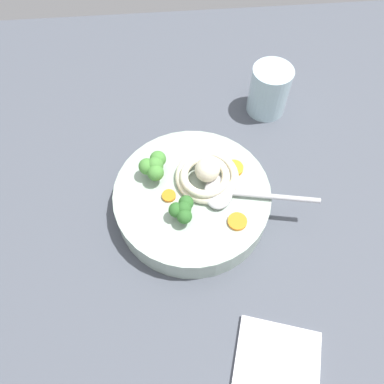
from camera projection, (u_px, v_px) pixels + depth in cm
name	position (u px, v px, depth cm)	size (l,w,h in cm)	color
table_slab	(213.00, 193.00, 65.69)	(99.42, 99.42, 3.86)	#474C56
soup_bowl	(192.00, 200.00, 59.81)	(24.44, 24.44, 4.93)	#9EB2A3
noodle_pile	(207.00, 175.00, 57.77)	(10.94, 10.73, 4.40)	beige
soup_spoon	(229.00, 193.00, 56.78)	(6.72, 17.53, 1.60)	#B7B7BC
broccoli_floret_near_spoon	(183.00, 210.00, 53.75)	(4.34, 3.73, 3.43)	#7A9E60
broccoli_floret_front	(154.00, 166.00, 57.28)	(5.01, 4.31, 3.96)	#7A9E60
carrot_slice_extra_a	(237.00, 221.00, 54.87)	(2.85, 2.85, 0.53)	orange
carrot_slice_center	(169.00, 196.00, 57.11)	(2.12, 2.12, 0.53)	orange
carrot_slice_right	(234.00, 166.00, 59.86)	(2.99, 2.99, 0.62)	orange
drinking_glass	(269.00, 91.00, 69.26)	(7.33, 7.33, 9.45)	silver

